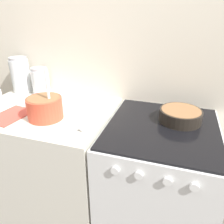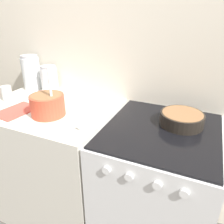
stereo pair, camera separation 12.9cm
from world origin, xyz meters
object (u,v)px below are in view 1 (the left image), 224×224
(mixing_bowl, at_px, (45,107))
(storage_jar_middle, at_px, (41,83))
(stove, at_px, (156,187))
(baking_pan, at_px, (180,115))
(storage_jar_left, at_px, (21,77))

(mixing_bowl, xyz_separation_m, storage_jar_middle, (-0.27, 0.36, 0.01))
(stove, bearing_deg, mixing_bowl, -170.94)
(mixing_bowl, distance_m, baking_pan, 0.81)
(stove, xyz_separation_m, mixing_bowl, (-0.69, -0.11, 0.54))
(baking_pan, bearing_deg, storage_jar_left, 172.68)
(mixing_bowl, xyz_separation_m, storage_jar_left, (-0.45, 0.36, 0.04))
(mixing_bowl, height_order, storage_jar_left, mixing_bowl)
(storage_jar_middle, bearing_deg, mixing_bowl, -53.15)
(mixing_bowl, bearing_deg, baking_pan, 14.66)
(stove, bearing_deg, storage_jar_left, 167.53)
(stove, height_order, storage_jar_left, storage_jar_left)
(stove, height_order, baking_pan, baking_pan)
(baking_pan, xyz_separation_m, storage_jar_middle, (-1.05, 0.16, 0.05))
(storage_jar_middle, bearing_deg, storage_jar_left, -180.00)
(storage_jar_left, distance_m, storage_jar_middle, 0.18)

